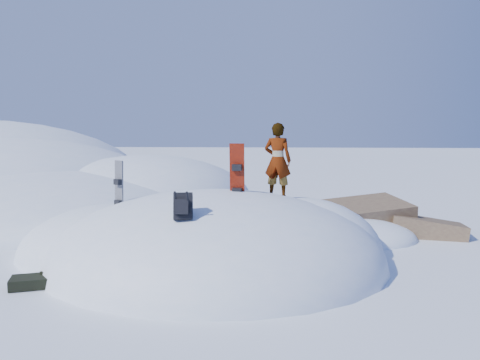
# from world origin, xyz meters

# --- Properties ---
(ground) EXTENTS (120.00, 120.00, 0.00)m
(ground) POSITION_xyz_m (0.00, 0.00, 0.00)
(ground) COLOR white
(ground) RESTS_ON ground
(snow_mound) EXTENTS (8.00, 6.00, 3.00)m
(snow_mound) POSITION_xyz_m (-0.17, 0.24, 0.00)
(snow_mound) COLOR white
(snow_mound) RESTS_ON ground
(snow_ridge) EXTENTS (21.50, 18.50, 6.40)m
(snow_ridge) POSITION_xyz_m (-10.43, 9.85, 0.00)
(snow_ridge) COLOR white
(snow_ridge) RESTS_ON ground
(rock_outcrop) EXTENTS (4.68, 4.41, 1.68)m
(rock_outcrop) POSITION_xyz_m (3.72, 3.01, 0.01)
(rock_outcrop) COLOR brown
(rock_outcrop) RESTS_ON ground
(snowboard_red) EXTENTS (0.32, 0.21, 1.63)m
(snowboard_red) POSITION_xyz_m (0.45, 0.16, 1.67)
(snowboard_red) COLOR red
(snowboard_red) RESTS_ON snow_mound
(snowboard_dark) EXTENTS (0.26, 0.27, 1.47)m
(snowboard_dark) POSITION_xyz_m (-2.03, 0.10, 1.39)
(snowboard_dark) COLOR black
(snowboard_dark) RESTS_ON snow_mound
(backpack) EXTENTS (0.37, 0.44, 0.54)m
(backpack) POSITION_xyz_m (-0.34, -1.63, 1.45)
(backpack) COLOR black
(backpack) RESTS_ON snow_mound
(gear_pile) EXTENTS (0.90, 0.70, 0.24)m
(gear_pile) POSITION_xyz_m (-2.97, -1.71, 0.12)
(gear_pile) COLOR black
(gear_pile) RESTS_ON ground
(person) EXTENTS (0.68, 0.55, 1.63)m
(person) POSITION_xyz_m (1.28, 0.77, 2.08)
(person) COLOR slate
(person) RESTS_ON snow_mound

